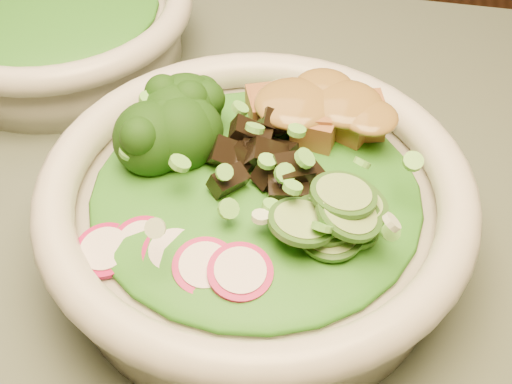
# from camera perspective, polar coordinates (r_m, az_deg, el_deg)

# --- Properties ---
(salad_bowl) EXTENTS (0.30, 0.30, 0.08)m
(salad_bowl) POSITION_cam_1_polar(r_m,az_deg,el_deg) (0.51, 0.00, -1.69)
(salad_bowl) COLOR beige
(salad_bowl) RESTS_ON dining_table
(side_bowl) EXTENTS (0.27, 0.27, 0.07)m
(side_bowl) POSITION_cam_1_polar(r_m,az_deg,el_deg) (0.73, -15.66, 12.84)
(side_bowl) COLOR beige
(side_bowl) RESTS_ON dining_table
(lettuce_bed) EXTENTS (0.23, 0.23, 0.03)m
(lettuce_bed) POSITION_cam_1_polar(r_m,az_deg,el_deg) (0.49, 0.00, 0.08)
(lettuce_bed) COLOR #1F5C13
(lettuce_bed) RESTS_ON salad_bowl
(side_lettuce) EXTENTS (0.18, 0.18, 0.02)m
(side_lettuce) POSITION_cam_1_polar(r_m,az_deg,el_deg) (0.72, -15.97, 14.13)
(side_lettuce) COLOR #1F5C13
(side_lettuce) RESTS_ON side_bowl
(broccoli_florets) EXTENTS (0.10, 0.09, 0.05)m
(broccoli_florets) POSITION_cam_1_polar(r_m,az_deg,el_deg) (0.51, -6.62, 4.74)
(broccoli_florets) COLOR black
(broccoli_florets) RESTS_ON salad_bowl
(radish_slices) EXTENTS (0.13, 0.06, 0.02)m
(radish_slices) POSITION_cam_1_polar(r_m,az_deg,el_deg) (0.45, -5.34, -5.20)
(radish_slices) COLOR #A00C44
(radish_slices) RESTS_ON salad_bowl
(cucumber_slices) EXTENTS (0.09, 0.09, 0.04)m
(cucumber_slices) POSITION_cam_1_polar(r_m,az_deg,el_deg) (0.45, 7.42, -2.69)
(cucumber_slices) COLOR #85AC5F
(cucumber_slices) RESTS_ON salad_bowl
(mushroom_heap) EXTENTS (0.09, 0.09, 0.05)m
(mushroom_heap) POSITION_cam_1_polar(r_m,az_deg,el_deg) (0.49, 0.95, 2.38)
(mushroom_heap) COLOR black
(mushroom_heap) RESTS_ON salad_bowl
(tofu_cubes) EXTENTS (0.11, 0.08, 0.04)m
(tofu_cubes) POSITION_cam_1_polar(r_m,az_deg,el_deg) (0.52, 4.78, 5.61)
(tofu_cubes) COLOR brown
(tofu_cubes) RESTS_ON salad_bowl
(peanut_sauce) EXTENTS (0.08, 0.06, 0.02)m
(peanut_sauce) POSITION_cam_1_polar(r_m,az_deg,el_deg) (0.51, 4.88, 6.86)
(peanut_sauce) COLOR brown
(peanut_sauce) RESTS_ON tofu_cubes
(scallion_garnish) EXTENTS (0.22, 0.22, 0.03)m
(scallion_garnish) POSITION_cam_1_polar(r_m,az_deg,el_deg) (0.47, -0.00, 2.45)
(scallion_garnish) COLOR #65BE43
(scallion_garnish) RESTS_ON salad_bowl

